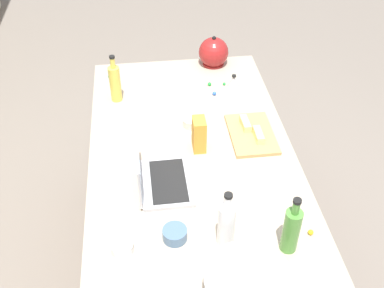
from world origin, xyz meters
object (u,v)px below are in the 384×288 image
Objects in this scene: kitchen_timer at (234,81)px; laptop at (157,177)px; butter_stick_left at (258,135)px; cutting_board at (252,134)px; mixing_bowl_large at (248,286)px; candy_bag at (199,134)px; ramekin_wide at (191,122)px; bottle_vinegar at (226,224)px; bottle_olive at (291,230)px; kettle at (214,52)px; bottle_oil at (115,83)px; ramekin_medium at (122,248)px; butter_stick_right at (245,123)px; ramekin_small at (175,234)px.

laptop is at bearing 146.82° from kitchen_timer.
butter_stick_left is 0.49m from kitchen_timer.
mixing_bowl_large is at bearing 166.24° from cutting_board.
ramekin_wide is at bearing 5.15° from candy_bag.
bottle_vinegar reaches higher than kitchen_timer.
kettle is (1.41, 0.07, -0.03)m from bottle_olive.
bottle_oil is 3.16× the size of ramekin_medium.
butter_stick_left is (0.65, -0.03, -0.07)m from bottle_olive.
bottle_vinegar is at bearing 6.82° from mixing_bowl_large.
candy_bag is (-0.18, -0.02, 0.06)m from ramekin_wide.
butter_stick_right is 0.28m from candy_bag.
butter_stick_left reaches higher than ramekin_small.
butter_stick_right is at bearing -175.00° from kettle.
butter_stick_right is (0.75, 0.01, -0.07)m from bottle_olive.
laptop is 4.05× the size of kitchen_timer.
laptop is 1.02× the size of mixing_bowl_large.
mixing_bowl_large is 1.13× the size of bottle_oil.
kettle is 0.80m from candy_bag.
laptop is 0.45m from ramekin_wide.
kettle is 0.72m from cutting_board.
mixing_bowl_large reaches higher than butter_stick_left.
kettle is at bearing 7.73° from butter_stick_left.
ramekin_wide is (0.75, 0.04, -0.09)m from bottle_vinegar.
ramekin_wide is 1.07× the size of kitchen_timer.
candy_bag reaches higher than cutting_board.
cutting_board is 0.05m from butter_stick_left.
bottle_oil reaches higher than bottle_olive.
ramekin_medium is (-1.34, 0.56, -0.06)m from kettle.
kitchen_timer is (0.45, 0.01, 0.03)m from cutting_board.
ramekin_wide is at bearing -25.40° from ramekin_medium.
butter_stick_left is 1.00× the size of butter_stick_right.
butter_stick_left reaches higher than ramekin_medium.
bottle_vinegar reaches higher than ramekin_medium.
laptop is at bearing 136.45° from candy_bag.
kettle is at bearing 2.76° from bottle_olive.
bottle_oil is 2.75× the size of ramekin_small.
ramekin_small is 1.19× the size of ramekin_wide.
cutting_board is 2.99× the size of butter_stick_right.
cutting_board is (0.69, -0.01, -0.10)m from bottle_olive.
kettle reaches higher than ramekin_wide.
bottle_vinegar is (0.25, 0.03, 0.04)m from mixing_bowl_large.
laptop reaches higher than candy_bag.
laptop is at bearing 115.86° from butter_stick_left.
ramekin_wide is (0.12, 0.29, 0.01)m from cutting_board.
kettle is at bearing -13.97° from candy_bag.
ramekin_small is 1.13m from kitchen_timer.
ramekin_small is (-0.59, 0.44, 0.02)m from cutting_board.
kitchen_timer is at bearing -27.61° from candy_bag.
bottle_oil is at bearing 19.21° from mixing_bowl_large.
ramekin_medium is 1.11× the size of kitchen_timer.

